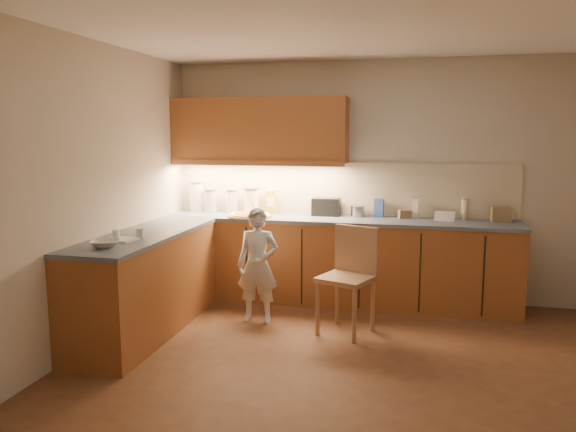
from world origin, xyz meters
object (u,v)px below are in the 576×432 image
object	(u,v)px
child	(258,265)
toaster	(326,207)
oil_jug	(271,201)
pizza_on_board	(249,215)
wooden_chair	(350,272)

from	to	relation	value
child	toaster	world-z (taller)	toaster
oil_jug	toaster	world-z (taller)	oil_jug
pizza_on_board	child	bearing A→B (deg)	-66.85
wooden_chair	child	bearing A→B (deg)	-163.10
pizza_on_board	wooden_chair	size ratio (longest dim) A/B	0.49
pizza_on_board	toaster	xyz separation A→B (m)	(0.79, 0.29, 0.08)
child	toaster	distance (m)	1.18
wooden_chair	oil_jug	distance (m)	1.55
wooden_chair	toaster	size ratio (longest dim) A/B	3.19
oil_jug	pizza_on_board	bearing A→B (deg)	-117.25
child	oil_jug	size ratio (longest dim) A/B	3.57
pizza_on_board	child	xyz separation A→B (m)	(0.29, -0.67, -0.38)
toaster	oil_jug	bearing A→B (deg)	177.60
child	oil_jug	world-z (taller)	oil_jug
wooden_chair	oil_jug	size ratio (longest dim) A/B	3.11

